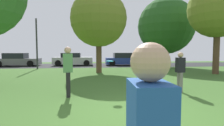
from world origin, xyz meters
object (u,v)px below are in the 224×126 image
(person_catcher, at_px, (68,69))
(parked_car_grey, at_px, (18,60))
(parked_car_silver, at_px, (73,60))
(parked_car_blue, at_px, (124,60))
(street_lamp_post, at_px, (37,44))
(frisbee_disc, at_px, (110,61))
(birch_tree_lone, at_px, (218,9))
(maple_tree_far, at_px, (99,19))
(person_thrower, at_px, (180,70))
(oak_tree_center, at_px, (166,26))

(person_catcher, distance_m, parked_car_grey, 15.54)
(parked_car_grey, bearing_deg, parked_car_silver, 2.20)
(parked_car_grey, distance_m, parked_car_silver, 5.86)
(parked_car_silver, bearing_deg, parked_car_grey, -177.80)
(parked_car_blue, height_order, street_lamp_post, street_lamp_post)
(frisbee_disc, bearing_deg, birch_tree_lone, 32.51)
(person_catcher, xyz_separation_m, parked_car_silver, (-1.33, 14.00, -0.33))
(street_lamp_post, bearing_deg, birch_tree_lone, -20.02)
(frisbee_disc, distance_m, parked_car_silver, 14.19)
(birch_tree_lone, distance_m, street_lamp_post, 14.64)
(birch_tree_lone, bearing_deg, maple_tree_far, 168.16)
(person_thrower, xyz_separation_m, person_catcher, (-4.30, -0.30, 0.13))
(birch_tree_lone, bearing_deg, parked_car_silver, 141.03)
(maple_tree_far, xyz_separation_m, oak_tree_center, (6.89, 4.00, 0.11))
(person_thrower, relative_size, frisbee_disc, 4.46)
(parked_car_grey, height_order, parked_car_silver, parked_car_silver)
(parked_car_grey, bearing_deg, person_catcher, -62.44)
(oak_tree_center, height_order, person_catcher, oak_tree_center)
(person_catcher, bearing_deg, parked_car_blue, 67.81)
(birch_tree_lone, xyz_separation_m, frisbee_disc, (-8.03, -5.12, -3.28))
(maple_tree_far, relative_size, parked_car_silver, 1.41)
(maple_tree_far, bearing_deg, person_thrower, -65.97)
(person_catcher, relative_size, street_lamp_post, 0.39)
(person_thrower, xyz_separation_m, street_lamp_post, (-8.37, 9.88, 1.39))
(parked_car_blue, bearing_deg, street_lamp_post, -157.98)
(parked_car_grey, bearing_deg, parked_car_blue, -0.67)
(person_catcher, distance_m, frisbee_disc, 1.51)
(parked_car_silver, bearing_deg, birch_tree_lone, -38.97)
(oak_tree_center, height_order, frisbee_disc, oak_tree_center)
(parked_car_silver, bearing_deg, street_lamp_post, -125.57)
(maple_tree_far, bearing_deg, birch_tree_lone, -11.84)
(person_catcher, relative_size, frisbee_disc, 5.01)
(oak_tree_center, bearing_deg, maple_tree_far, -149.84)
(parked_car_silver, xyz_separation_m, street_lamp_post, (-2.74, -3.83, 1.60))
(maple_tree_far, distance_m, frisbee_disc, 7.36)
(parked_car_grey, distance_m, parked_car_blue, 11.69)
(street_lamp_post, bearing_deg, parked_car_grey, 130.88)
(maple_tree_far, height_order, person_catcher, maple_tree_far)
(birch_tree_lone, relative_size, frisbee_disc, 18.61)
(oak_tree_center, relative_size, parked_car_blue, 1.58)
(person_thrower, bearing_deg, maple_tree_far, -69.91)
(oak_tree_center, height_order, parked_car_blue, oak_tree_center)
(street_lamp_post, bearing_deg, parked_car_silver, 54.43)
(street_lamp_post, bearing_deg, person_catcher, -68.19)
(person_thrower, bearing_deg, parked_car_silver, -71.58)
(person_thrower, distance_m, street_lamp_post, 13.02)
(oak_tree_center, height_order, street_lamp_post, oak_tree_center)
(maple_tree_far, height_order, oak_tree_center, oak_tree_center)
(frisbee_disc, distance_m, parked_car_blue, 13.88)
(maple_tree_far, height_order, parked_car_grey, maple_tree_far)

